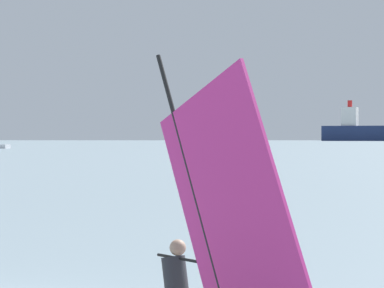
% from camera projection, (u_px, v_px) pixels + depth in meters
% --- Properties ---
extents(windsurfer, '(3.44, 3.12, 4.17)m').
position_uv_depth(windsurfer, '(201.00, 271.00, 11.47)').
color(windsurfer, orange).
rests_on(windsurfer, ground_plane).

